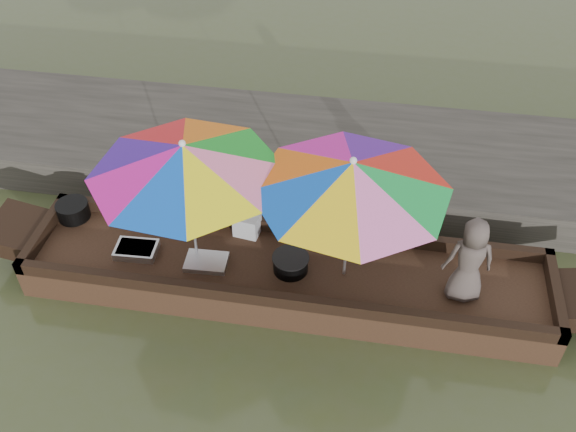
% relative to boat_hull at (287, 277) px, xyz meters
% --- Properties ---
extents(water, '(80.00, 80.00, 0.00)m').
position_rel_boat_hull_xyz_m(water, '(0.00, 0.00, -0.17)').
color(water, '#434C27').
rests_on(water, ground).
extents(dock, '(22.00, 2.20, 0.50)m').
position_rel_boat_hull_xyz_m(dock, '(0.00, 2.20, 0.08)').
color(dock, '#2D2B26').
rests_on(dock, ground).
extents(boat_hull, '(5.73, 1.20, 0.35)m').
position_rel_boat_hull_xyz_m(boat_hull, '(0.00, 0.00, 0.00)').
color(boat_hull, black).
rests_on(boat_hull, water).
extents(cooking_pot, '(0.38, 0.38, 0.20)m').
position_rel_boat_hull_xyz_m(cooking_pot, '(-2.62, 0.39, 0.27)').
color(cooking_pot, black).
rests_on(cooking_pot, boat_hull).
extents(tray_crayfish, '(0.47, 0.34, 0.09)m').
position_rel_boat_hull_xyz_m(tray_crayfish, '(-1.68, -0.07, 0.22)').
color(tray_crayfish, silver).
rests_on(tray_crayfish, boat_hull).
extents(tray_scallop, '(0.47, 0.34, 0.06)m').
position_rel_boat_hull_xyz_m(tray_scallop, '(-0.87, -0.11, 0.21)').
color(tray_scallop, silver).
rests_on(tray_scallop, boat_hull).
extents(charcoal_grill, '(0.38, 0.38, 0.18)m').
position_rel_boat_hull_xyz_m(charcoal_grill, '(0.05, -0.04, 0.26)').
color(charcoal_grill, black).
rests_on(charcoal_grill, boat_hull).
extents(supply_bag, '(0.31, 0.26, 0.26)m').
position_rel_boat_hull_xyz_m(supply_bag, '(-0.53, 0.45, 0.30)').
color(supply_bag, silver).
rests_on(supply_bag, boat_hull).
extents(vendor, '(0.54, 0.39, 1.02)m').
position_rel_boat_hull_xyz_m(vendor, '(1.86, -0.10, 0.69)').
color(vendor, '#50443F').
rests_on(vendor, boat_hull).
extents(umbrella_bow, '(2.46, 2.46, 1.55)m').
position_rel_boat_hull_xyz_m(umbrella_bow, '(-1.01, 0.00, 0.95)').
color(umbrella_bow, green).
rests_on(umbrella_bow, boat_hull).
extents(umbrella_stern, '(2.29, 2.29, 1.55)m').
position_rel_boat_hull_xyz_m(umbrella_stern, '(0.63, 0.00, 0.95)').
color(umbrella_stern, red).
rests_on(umbrella_stern, boat_hull).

